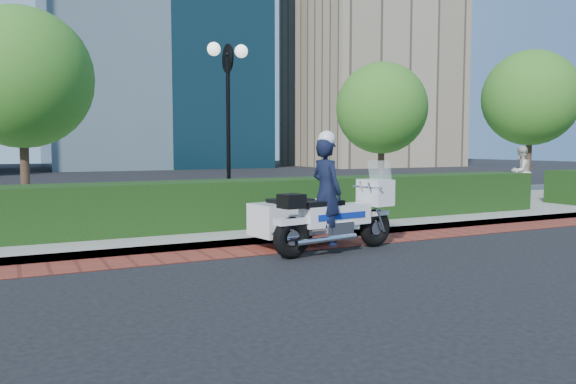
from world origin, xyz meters
name	(u,v)px	position (x,y,z in m)	size (l,w,h in m)	color
ground	(286,267)	(0.00, 0.00, 0.00)	(120.00, 120.00, 0.00)	black
brick_strip	(249,251)	(0.00, 1.50, 0.01)	(60.00, 1.00, 0.01)	maroon
sidewalk	(181,218)	(0.00, 6.00, 0.07)	(60.00, 8.00, 0.15)	gray
hedge_main	(211,204)	(0.00, 3.60, 0.65)	(18.00, 1.20, 1.00)	black
lamppost	(228,102)	(1.00, 5.20, 2.96)	(1.02, 0.70, 4.21)	black
tree_b	(21,78)	(-3.50, 6.50, 3.43)	(3.20, 3.20, 4.89)	#332319
tree_c	(382,108)	(6.50, 6.50, 3.05)	(2.80, 2.80, 4.30)	#332319
tree_d	(531,98)	(13.00, 6.50, 3.61)	(3.40, 3.40, 5.16)	#332319
tower_right	(372,20)	(28.00, 38.00, 14.00)	(14.00, 12.00, 28.00)	gray
police_motorcycle	(317,210)	(1.15, 1.05, 0.74)	(2.66, 1.90, 2.15)	black
pedestrian	(521,172)	(11.71, 5.71, 1.02)	(0.85, 0.66, 1.74)	beige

